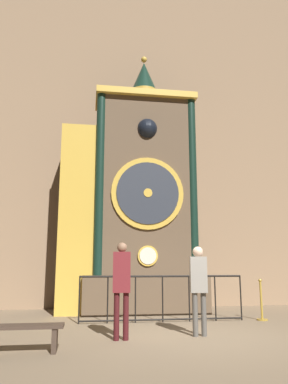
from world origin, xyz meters
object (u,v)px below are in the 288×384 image
object	(u,v)px
visitor_near	(122,281)
visitor_bench	(20,333)
visitor_far	(199,281)
stanchion_post	(262,307)
clock_tower	(133,201)

from	to	relation	value
visitor_near	visitor_bench	bearing A→B (deg)	-150.49
visitor_far	stanchion_post	xyz separation A→B (m)	(2.23, 1.87, -0.74)
stanchion_post	visitor_bench	size ratio (longest dim) A/B	0.74
clock_tower	visitor_far	size ratio (longest dim) A/B	4.72
clock_tower	stanchion_post	xyz separation A→B (m)	(3.13, -2.05, -3.05)
clock_tower	stanchion_post	world-z (taller)	clock_tower
visitor_far	stanchion_post	bearing A→B (deg)	49.76
clock_tower	visitor_near	bearing A→B (deg)	-99.72
clock_tower	visitor_bench	distance (m)	6.26
stanchion_post	visitor_far	bearing A→B (deg)	-139.99
clock_tower	visitor_bench	world-z (taller)	clock_tower
visitor_near	visitor_far	world-z (taller)	visitor_near
visitor_bench	visitor_far	bearing A→B (deg)	16.03
clock_tower	visitor_near	size ratio (longest dim) A/B	4.56
visitor_far	visitor_bench	xyz separation A→B (m)	(-3.34, -0.96, -0.76)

